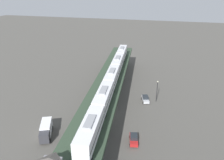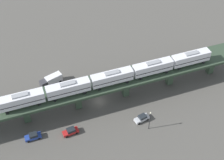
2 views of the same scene
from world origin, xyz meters
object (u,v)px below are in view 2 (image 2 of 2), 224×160
street_car_blue (33,136)px  street_car_red (71,131)px  delivery_truck (51,80)px  street_lamp (150,119)px  street_car_silver (142,118)px  subway_train (112,77)px

street_car_blue → street_car_red: same height
street_car_red → delivery_truck: 20.88m
street_car_blue → street_lamp: size_ratio=0.66×
street_car_silver → street_car_red: size_ratio=1.01×
street_car_blue → delivery_truck: bearing=-18.5°
street_car_blue → delivery_truck: delivery_truck is taller
street_lamp → street_car_blue: bearing=83.1°
street_car_silver → delivery_truck: (20.49, 23.73, 0.82)m
street_car_red → street_lamp: size_ratio=0.68×
street_car_blue → street_car_red: 10.10m
street_lamp → delivery_truck: bearing=46.2°
street_car_blue → street_car_red: bearing=-93.5°
delivery_truck → subway_train: bearing=-124.1°
street_car_blue → delivery_truck: (19.98, -6.70, 0.82)m
street_car_blue → street_lamp: street_lamp is taller
delivery_truck → street_lamp: size_ratio=1.08×
delivery_truck → street_lamp: (-23.77, -24.75, 2.35)m
subway_train → street_lamp: bearing=-147.8°
subway_train → street_car_silver: 14.41m
subway_train → street_car_red: 18.76m
subway_train → street_car_blue: size_ratio=13.50×
street_car_red → delivery_truck: delivery_truck is taller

